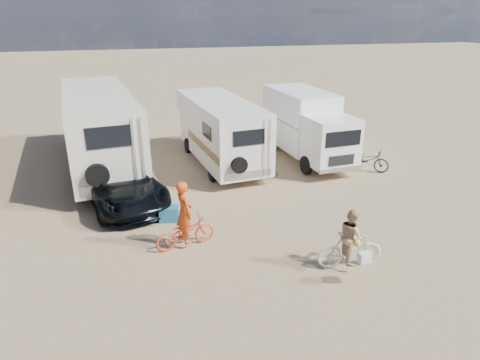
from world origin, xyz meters
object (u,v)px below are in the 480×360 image
object	(u,v)px
rider_woman	(351,242)
cooler	(169,214)
box_truck	(308,127)
bike_woman	(350,249)
rv_main	(221,133)
bike_parked	(367,159)
crate	(271,172)
bike_man	(185,232)
rider_man	(185,218)
dark_suv	(121,183)
rv_left	(101,131)

from	to	relation	value
rider_woman	cooler	bearing A→B (deg)	54.85
box_truck	bike_woman	distance (m)	8.84
rv_main	bike_parked	bearing A→B (deg)	-29.63
crate	rider_woman	bearing A→B (deg)	-91.61
box_truck	crate	distance (m)	3.11
bike_man	bike_woman	size ratio (longest dim) A/B	1.00
bike_woman	rider_man	size ratio (longest dim) A/B	0.95
cooler	rider_woman	bearing A→B (deg)	-31.65
cooler	dark_suv	bearing A→B (deg)	137.71
box_truck	crate	bearing A→B (deg)	-148.16
box_truck	crate	world-z (taller)	box_truck
rv_left	bike_man	distance (m)	7.97
bike_parked	rv_main	bearing A→B (deg)	109.17
bike_man	rider_man	distance (m)	0.46
dark_suv	bike_man	world-z (taller)	dark_suv
bike_woman	cooler	xyz separation A→B (m)	(-4.29, 3.93, -0.28)
rider_man	crate	bearing A→B (deg)	-54.47
rider_man	rider_woman	world-z (taller)	rider_man
crate	bike_woman	bearing A→B (deg)	-91.61
rv_main	rider_woman	bearing A→B (deg)	-86.65
rv_left	rider_man	world-z (taller)	rv_left
rider_man	bike_parked	xyz separation A→B (m)	(8.34, 4.19, -0.44)
rv_left	cooler	size ratio (longest dim) A/B	14.43
rv_left	box_truck	world-z (taller)	rv_left
box_truck	crate	size ratio (longest dim) A/B	14.12
rv_main	crate	world-z (taller)	rv_main
rv_left	dark_suv	bearing A→B (deg)	-86.15
bike_man	bike_woman	bearing A→B (deg)	-130.73
dark_suv	cooler	bearing A→B (deg)	-67.65
rv_main	crate	xyz separation A→B (m)	(1.62, -2.11, -1.24)
rv_main	bike_parked	xyz separation A→B (m)	(5.75, -2.55, -0.91)
rider_man	bike_parked	distance (m)	9.34
dark_suv	bike_parked	world-z (taller)	dark_suv
cooler	crate	bearing A→B (deg)	43.54
bike_man	rider_woman	bearing A→B (deg)	-130.73
dark_suv	cooler	xyz separation A→B (m)	(1.44, -1.91, -0.46)
box_truck	bike_man	xyz separation A→B (m)	(-6.48, -6.26, -1.04)
rv_main	dark_suv	xyz separation A→B (m)	(-4.30, -3.07, -0.70)
cooler	box_truck	bearing A→B (deg)	44.55
bike_woman	cooler	distance (m)	5.82
dark_suv	bike_woman	size ratio (longest dim) A/B	2.88
box_truck	dark_suv	size ratio (longest dim) A/B	1.15
bike_woman	cooler	world-z (taller)	bike_woman
dark_suv	bike_parked	xyz separation A→B (m)	(10.05, 0.52, -0.21)
rv_left	bike_man	xyz separation A→B (m)	(2.41, -7.50, -1.17)
rv_main	dark_suv	size ratio (longest dim) A/B	1.29
rv_left	bike_man	world-z (taller)	rv_left
rv_left	cooler	xyz separation A→B (m)	(2.13, -5.75, -1.39)
cooler	bike_parked	bearing A→B (deg)	26.63
rider_woman	bike_parked	xyz separation A→B (m)	(4.33, 6.36, -0.26)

